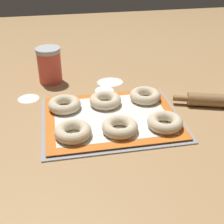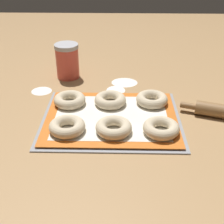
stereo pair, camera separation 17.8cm
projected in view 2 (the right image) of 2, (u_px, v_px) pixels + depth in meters
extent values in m
plane|color=#A87F51|center=(111.00, 117.00, 1.02)|extent=(2.80, 2.80, 0.00)
cube|color=#93969B|center=(112.00, 118.00, 1.00)|extent=(0.44, 0.35, 0.01)
cube|color=orange|center=(112.00, 117.00, 1.00)|extent=(0.42, 0.33, 0.00)
cube|color=silver|center=(112.00, 117.00, 1.00)|extent=(0.36, 0.27, 0.00)
torus|color=beige|center=(67.00, 126.00, 0.92)|extent=(0.11, 0.11, 0.03)
torus|color=beige|center=(114.00, 127.00, 0.91)|extent=(0.11, 0.11, 0.03)
torus|color=beige|center=(161.00, 128.00, 0.91)|extent=(0.11, 0.11, 0.03)
torus|color=beige|center=(70.00, 100.00, 1.06)|extent=(0.11, 0.11, 0.03)
torus|color=beige|center=(110.00, 100.00, 1.06)|extent=(0.11, 0.11, 0.03)
torus|color=beige|center=(152.00, 99.00, 1.06)|extent=(0.11, 0.11, 0.03)
cylinder|color=#DB4C3D|center=(68.00, 63.00, 1.25)|extent=(0.09, 0.09, 0.12)
cylinder|color=#B2B2B7|center=(66.00, 46.00, 1.22)|extent=(0.09, 0.09, 0.02)
cylinder|color=olive|center=(188.00, 106.00, 1.03)|extent=(0.05, 0.04, 0.02)
ellipsoid|color=white|center=(42.00, 91.00, 1.17)|extent=(0.08, 0.07, 0.00)
ellipsoid|color=white|center=(125.00, 82.00, 1.24)|extent=(0.10, 0.09, 0.00)
ellipsoid|color=white|center=(116.00, 90.00, 1.18)|extent=(0.07, 0.08, 0.00)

